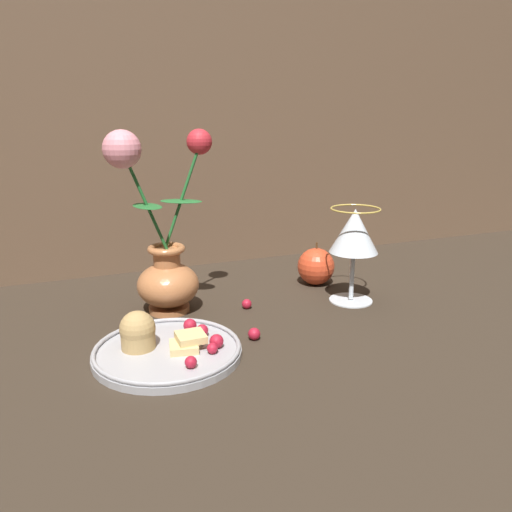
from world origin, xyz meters
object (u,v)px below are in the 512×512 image
vase (163,253)px  apple_beside_vase (316,266)px  plate_with_pastries (163,346)px  wine_glass (354,234)px

vase → apple_beside_vase: bearing=6.2°
apple_beside_vase → plate_with_pastries: bearing=-150.7°
vase → apple_beside_vase: 0.31m
apple_beside_vase → wine_glass: bearing=-82.9°
vase → apple_beside_vase: vase is taller
plate_with_pastries → vase: bearing=76.8°
wine_glass → apple_beside_vase: bearing=97.1°
vase → plate_with_pastries: bearing=-103.2°
vase → plate_with_pastries: size_ratio=1.47×
plate_with_pastries → wine_glass: bearing=13.5°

